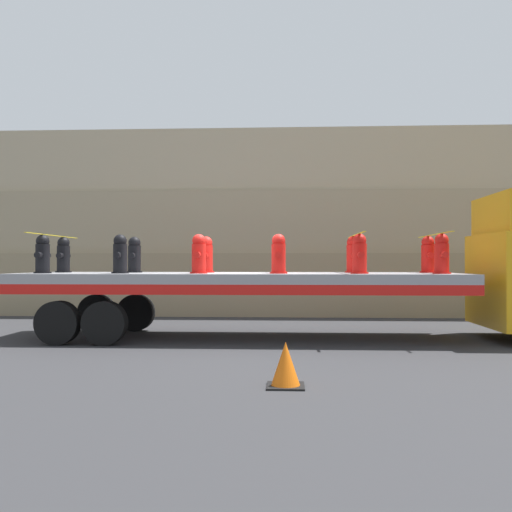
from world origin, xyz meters
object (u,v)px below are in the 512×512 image
at_px(fire_hydrant_red_far_4, 353,255).
at_px(traffic_cone, 286,365).
at_px(fire_hydrant_red_far_5, 428,255).
at_px(fire_hydrant_red_near_3, 279,254).
at_px(fire_hydrant_black_far_1, 134,255).
at_px(fire_hydrant_black_near_0, 43,255).
at_px(fire_hydrant_red_near_2, 199,255).
at_px(flatbed_trailer, 219,284).
at_px(fire_hydrant_red_near_4, 360,254).
at_px(fire_hydrant_red_near_5, 442,254).
at_px(fire_hydrant_black_far_0, 63,255).
at_px(fire_hydrant_black_near_1, 120,255).
at_px(fire_hydrant_red_far_2, 206,255).
at_px(fire_hydrant_red_far_3, 279,255).

relative_size(fire_hydrant_red_far_4, traffic_cone, 1.38).
bearing_deg(fire_hydrant_red_far_5, fire_hydrant_red_near_3, -161.28).
height_order(fire_hydrant_black_far_1, traffic_cone, fire_hydrant_black_far_1).
relative_size(fire_hydrant_black_near_0, fire_hydrant_red_far_5, 1.00).
bearing_deg(fire_hydrant_red_near_3, fire_hydrant_red_far_5, 18.72).
bearing_deg(fire_hydrant_red_near_2, fire_hydrant_black_near_0, 180.00).
bearing_deg(fire_hydrant_red_far_5, traffic_cone, -120.74).
distance_m(flatbed_trailer, fire_hydrant_black_far_1, 2.16).
relative_size(fire_hydrant_red_near_2, traffic_cone, 1.38).
xyz_separation_m(flatbed_trailer, traffic_cone, (1.42, -4.71, -0.87)).
height_order(flatbed_trailer, fire_hydrant_red_near_4, fire_hydrant_red_near_4).
height_order(fire_hydrant_red_near_5, traffic_cone, fire_hydrant_red_near_5).
bearing_deg(fire_hydrant_black_far_0, fire_hydrant_black_near_1, -34.12).
bearing_deg(fire_hydrant_red_near_2, fire_hydrant_black_far_1, 145.88).
bearing_deg(fire_hydrant_black_near_0, fire_hydrant_red_near_5, 0.00).
distance_m(flatbed_trailer, fire_hydrant_red_near_5, 4.63).
bearing_deg(fire_hydrant_red_far_4, fire_hydrant_red_far_2, 180.00).
bearing_deg(fire_hydrant_black_near_0, fire_hydrant_red_near_2, 0.00).
bearing_deg(fire_hydrant_red_near_4, fire_hydrant_black_far_1, 167.27).
bearing_deg(traffic_cone, fire_hydrant_black_near_1, 129.45).
bearing_deg(fire_hydrant_red_near_5, fire_hydrant_red_far_3, 161.28).
bearing_deg(fire_hydrant_black_near_1, fire_hydrant_red_near_5, 0.00).
distance_m(fire_hydrant_black_far_0, fire_hydrant_red_near_5, 8.26).
xyz_separation_m(fire_hydrant_red_far_3, fire_hydrant_red_near_5, (3.28, -1.11, 0.00)).
height_order(fire_hydrant_black_near_1, fire_hydrant_red_near_3, same).
relative_size(fire_hydrant_red_far_5, traffic_cone, 1.38).
xyz_separation_m(fire_hydrant_black_far_1, fire_hydrant_red_far_5, (6.55, 0.00, 0.00)).
xyz_separation_m(fire_hydrant_black_far_1, fire_hydrant_red_near_3, (3.28, -1.11, 0.00)).
height_order(fire_hydrant_red_near_2, fire_hydrant_red_far_5, same).
bearing_deg(fire_hydrant_black_near_1, fire_hydrant_black_near_0, 180.00).
bearing_deg(fire_hydrant_red_far_4, fire_hydrant_black_near_1, -167.27).
relative_size(fire_hydrant_black_near_0, fire_hydrant_red_near_3, 1.00).
bearing_deg(fire_hydrant_red_far_2, fire_hydrant_red_near_4, -18.72).
distance_m(fire_hydrant_black_far_0, fire_hydrant_red_near_4, 6.65).
distance_m(fire_hydrant_red_near_2, fire_hydrant_red_far_2, 1.11).
xyz_separation_m(fire_hydrant_red_near_5, traffic_cone, (-3.13, -4.16, -1.50)).
relative_size(fire_hydrant_black_far_1, fire_hydrant_red_near_3, 1.00).
distance_m(flatbed_trailer, traffic_cone, 5.00).
distance_m(fire_hydrant_black_far_1, fire_hydrant_red_near_5, 6.65).
bearing_deg(flatbed_trailer, fire_hydrant_black_far_1, 164.46).
height_order(fire_hydrant_black_near_0, fire_hydrant_red_near_3, same).
relative_size(fire_hydrant_black_near_1, fire_hydrant_black_far_1, 1.00).
bearing_deg(fire_hydrant_red_far_4, fire_hydrant_red_near_3, -145.88).
height_order(fire_hydrant_red_near_2, fire_hydrant_red_far_3, same).
height_order(fire_hydrant_red_far_2, fire_hydrant_red_near_3, same).
distance_m(fire_hydrant_black_far_1, fire_hydrant_red_near_4, 5.04).
bearing_deg(fire_hydrant_red_near_4, fire_hydrant_black_near_1, 180.00).
distance_m(fire_hydrant_black_near_0, fire_hydrant_red_near_2, 3.28).
height_order(fire_hydrant_black_far_0, fire_hydrant_black_far_1, same).
relative_size(fire_hydrant_red_near_3, fire_hydrant_red_far_3, 1.00).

